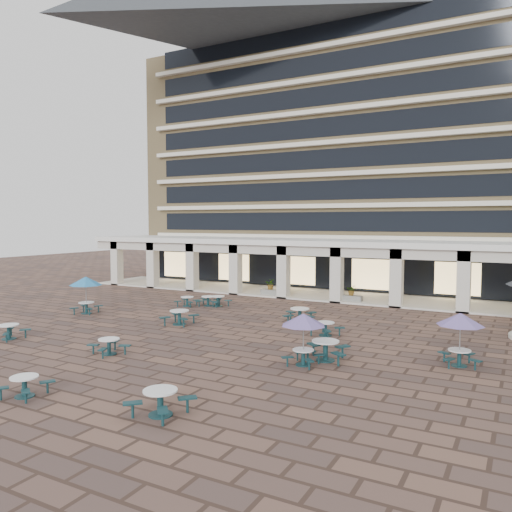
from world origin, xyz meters
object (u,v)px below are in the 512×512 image
object	(u,v)px
planter_right	(352,295)
planter_left	(271,289)
picnic_table_0	(9,330)
picnic_table_1	(24,385)
picnic_table_2	(109,345)

from	to	relation	value
planter_right	planter_left	bearing A→B (deg)	180.00
picnic_table_0	planter_right	xyz separation A→B (m)	(11.48, 18.93, 0.08)
picnic_table_1	planter_left	bearing A→B (deg)	85.54
picnic_table_1	planter_right	world-z (taller)	planter_right
picnic_table_1	picnic_table_2	size ratio (longest dim) A/B	0.92
planter_left	picnic_table_2	bearing A→B (deg)	-85.55
planter_left	planter_right	bearing A→B (deg)	0.00
picnic_table_0	planter_left	size ratio (longest dim) A/B	1.11
planter_left	planter_right	xyz separation A→B (m)	(6.51, 0.00, -0.06)
picnic_table_2	planter_right	size ratio (longest dim) A/B	1.25
picnic_table_0	picnic_table_1	xyz separation A→B (m)	(7.84, -4.97, -0.03)
picnic_table_2	planter_right	world-z (taller)	planter_right
picnic_table_1	planter_left	size ratio (longest dim) A/B	1.15
picnic_table_0	planter_right	distance (m)	22.14
picnic_table_0	picnic_table_1	size ratio (longest dim) A/B	0.96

